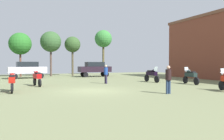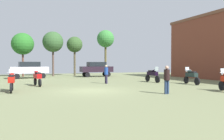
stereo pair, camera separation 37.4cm
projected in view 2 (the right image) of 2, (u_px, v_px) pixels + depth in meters
The scene contains 13 objects.
ground_plane at pixel (91, 91), 14.70m from camera, with size 44.00×52.00×0.02m.
motorcycle_1 at pixel (12, 81), 14.10m from camera, with size 0.62×2.13×1.44m.
motorcycle_2 at pixel (191, 76), 19.19m from camera, with size 0.65×2.23×1.48m.
motorcycle_4 at pixel (153, 75), 21.39m from camera, with size 0.62×2.26×1.49m.
motorcycle_6 at pixel (37, 77), 17.79m from camera, with size 0.69×2.15×1.45m.
car_1 at pixel (29, 69), 26.90m from camera, with size 4.47×2.26×2.00m.
car_2 at pixel (96, 68), 30.39m from camera, with size 4.30×1.80×2.00m.
person_1 at pixel (106, 73), 19.79m from camera, with size 0.42×0.42×1.67m.
person_2 at pixel (167, 78), 13.06m from camera, with size 0.35×0.35×1.67m.
tree_1 at pixel (75, 45), 32.61m from camera, with size 2.30×2.30×5.73m.
tree_5 at pixel (23, 44), 30.13m from camera, with size 2.95×2.95×5.94m.
tree_6 at pixel (106, 39), 36.27m from camera, with size 2.80×2.80×7.24m.
tree_8 at pixel (53, 42), 31.59m from camera, with size 2.91×2.91×6.33m.
Camera 2 is at (-4.10, -14.13, 1.81)m, focal length 35.74 mm.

